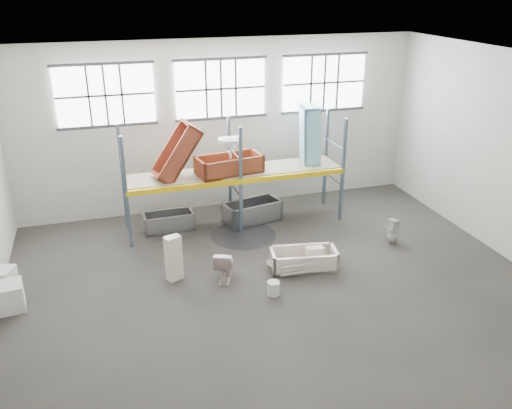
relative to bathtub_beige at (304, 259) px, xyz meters
name	(u,v)px	position (x,y,z in m)	size (l,w,h in m)	color
floor	(275,286)	(-0.92, -0.54, -0.28)	(12.00, 10.00, 0.10)	#46423B
ceiling	(279,60)	(-0.92, -0.54, 4.82)	(12.00, 10.00, 0.10)	silver
wall_back	(221,125)	(-0.92, 4.51, 2.27)	(12.00, 0.10, 5.00)	#B6B5A8
wall_front	(404,316)	(-0.92, -5.59, 2.27)	(12.00, 0.10, 5.00)	#9E9E93
wall_right	(512,157)	(5.13, -0.54, 2.27)	(0.10, 10.00, 5.00)	#B7B6A9
window_left	(105,95)	(-4.12, 4.40, 3.37)	(2.60, 0.04, 1.60)	white
window_mid	(221,89)	(-0.92, 4.40, 3.37)	(2.60, 0.04, 1.60)	white
window_right	(324,83)	(2.28, 4.40, 3.37)	(2.60, 0.04, 1.60)	white
rack_upright_la	(126,194)	(-3.92, 2.36, 1.27)	(0.08, 0.08, 3.00)	slate
rack_upright_lb	(123,178)	(-3.92, 3.56, 1.27)	(0.08, 0.08, 3.00)	slate
rack_upright_ma	(241,181)	(-0.92, 2.36, 1.27)	(0.08, 0.08, 3.00)	slate
rack_upright_mb	(230,167)	(-0.92, 3.56, 1.27)	(0.08, 0.08, 3.00)	slate
rack_upright_ra	(343,171)	(2.08, 2.36, 1.27)	(0.08, 0.08, 3.00)	slate
rack_upright_rb	(326,158)	(2.08, 3.56, 1.27)	(0.08, 0.08, 3.00)	slate
rack_beam_front	(241,181)	(-0.92, 2.36, 1.27)	(6.00, 0.10, 0.14)	yellow
rack_beam_back	(230,167)	(-0.92, 3.56, 1.27)	(6.00, 0.10, 0.14)	yellow
shelf_deck	(235,171)	(-0.92, 2.96, 1.35)	(5.90, 1.10, 0.03)	gray
wet_patch	(243,235)	(-0.92, 2.16, -0.23)	(1.80, 1.80, 0.00)	black
bathtub_beige	(304,259)	(0.00, 0.00, 0.00)	(1.59, 0.75, 0.47)	beige
cistern_spare	(314,255)	(0.30, 0.05, 0.05)	(0.43, 0.20, 0.41)	beige
sink_in_tub	(275,264)	(-0.71, 0.10, -0.07)	(0.42, 0.42, 0.14)	beige
toilet_beige	(224,264)	(-1.96, 0.05, 0.15)	(0.43, 0.75, 0.77)	beige
cistern_tall	(174,258)	(-3.08, 0.39, 0.32)	(0.36, 0.23, 1.11)	beige
toilet_white	(393,231)	(2.75, 0.53, 0.13)	(0.33, 0.34, 0.73)	silver
steel_tub_left	(169,221)	(-2.82, 3.10, 0.01)	(1.36, 0.64, 0.50)	#B1B3B9
steel_tub_right	(252,211)	(-0.41, 2.98, 0.06)	(1.60, 0.75, 0.59)	#AEAFB7
rust_tub_flat	(229,165)	(-1.09, 2.88, 1.59)	(1.77, 0.83, 0.50)	maroon
rust_tub_tilted	(177,152)	(-2.50, 2.91, 2.06)	(1.65, 0.77, 0.46)	brown
sink_on_shelf	(230,157)	(-1.10, 2.69, 1.86)	(0.65, 0.50, 0.57)	white
blue_tub_upright	(310,135)	(1.34, 3.10, 2.16)	(1.68, 0.79, 0.47)	#79BDD3
bucket	(273,288)	(-1.09, -0.93, -0.07)	(0.28, 0.28, 0.32)	silver
carton_near	(6,297)	(-6.68, 0.18, 0.06)	(0.69, 0.60, 0.60)	silver
carton_far	(2,278)	(-6.90, 1.21, -0.01)	(0.53, 0.53, 0.45)	white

